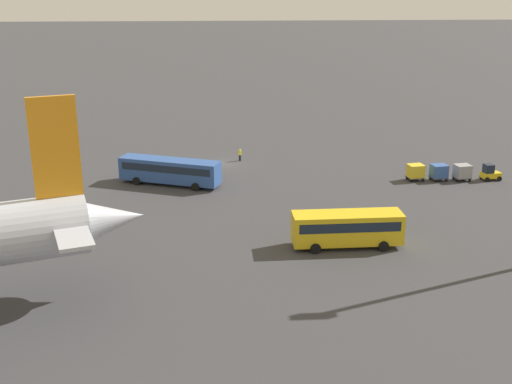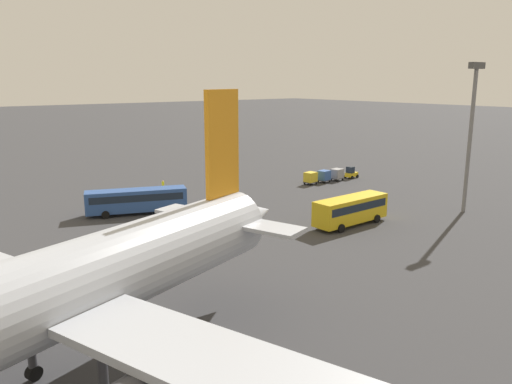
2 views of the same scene
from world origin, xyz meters
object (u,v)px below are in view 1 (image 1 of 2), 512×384
object	(u,v)px
cargo_cart_blue	(439,171)
cargo_cart_yellow	(415,171)
shuttle_bus_near	(170,170)
worker_person	(240,155)
baggage_tug	(490,173)
cargo_cart_grey	(462,171)
shuttle_bus_far	(347,227)

from	to	relation	value
cargo_cart_blue	cargo_cart_yellow	size ratio (longest dim) A/B	1.00
shuttle_bus_near	cargo_cart_blue	size ratio (longest dim) A/B	5.75
worker_person	cargo_cart_blue	size ratio (longest dim) A/B	0.78
baggage_tug	worker_person	bearing A→B (deg)	-27.03
cargo_cart_blue	cargo_cart_yellow	distance (m)	2.96
cargo_cart_blue	shuttle_bus_near	bearing A→B (deg)	-0.78
shuttle_bus_near	cargo_cart_yellow	world-z (taller)	shuttle_bus_near
cargo_cart_yellow	cargo_cart_grey	bearing A→B (deg)	175.64
cargo_cart_grey	cargo_cart_blue	size ratio (longest dim) A/B	1.00
cargo_cart_grey	worker_person	bearing A→B (deg)	-21.51
shuttle_bus_near	cargo_cart_grey	size ratio (longest dim) A/B	5.75
baggage_tug	worker_person	size ratio (longest dim) A/B	1.47
baggage_tug	cargo_cart_yellow	distance (m)	9.51
cargo_cart_grey	shuttle_bus_far	bearing A→B (deg)	46.55
shuttle_bus_far	worker_person	size ratio (longest dim) A/B	6.04
worker_person	cargo_cart_grey	xyz separation A→B (m)	(-27.74, 10.93, 0.32)
shuttle_bus_far	baggage_tug	xyz separation A→B (m)	(-22.33, -19.78, -1.07)
shuttle_bus_near	cargo_cart_blue	distance (m)	33.89
shuttle_bus_far	worker_person	distance (m)	32.03
worker_person	cargo_cart_blue	distance (m)	27.01
worker_person	cargo_cart_grey	size ratio (longest dim) A/B	0.78
baggage_tug	cargo_cart_blue	bearing A→B (deg)	-9.69
cargo_cart_yellow	shuttle_bus_near	bearing A→B (deg)	-0.41
shuttle_bus_near	worker_person	bearing A→B (deg)	-110.55
shuttle_bus_far	cargo_cart_yellow	size ratio (longest dim) A/B	4.71
shuttle_bus_near	baggage_tug	bearing A→B (deg)	-159.97
cargo_cart_blue	shuttle_bus_far	bearing A→B (deg)	51.70
shuttle_bus_far	worker_person	world-z (taller)	shuttle_bus_far
cargo_cart_blue	cargo_cart_yellow	bearing A→B (deg)	-4.61
baggage_tug	worker_person	xyz separation A→B (m)	(31.33, -10.94, -0.07)
cargo_cart_blue	worker_person	bearing A→B (deg)	-23.38
worker_person	cargo_cart_grey	world-z (taller)	cargo_cart_grey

